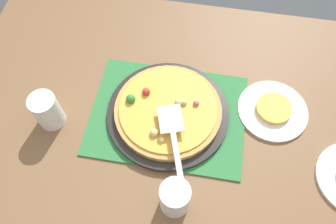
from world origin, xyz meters
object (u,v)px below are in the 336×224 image
object	(u,v)px
pizza_pan	(168,113)
served_slice_left	(274,108)
cup_far	(175,198)
pizza_server	(173,133)
cup_near	(47,111)
plate_near_left	(272,110)
pizza	(168,110)

from	to	relation	value
pizza_pan	served_slice_left	bearing A→B (deg)	-167.92
pizza_pan	served_slice_left	size ratio (longest dim) A/B	3.45
cup_far	pizza_server	bearing A→B (deg)	-79.27
cup_near	cup_far	xyz separation A→B (m)	(-0.42, 0.19, 0.00)
plate_near_left	cup_near	bearing A→B (deg)	12.32
pizza	served_slice_left	size ratio (longest dim) A/B	3.00
served_slice_left	cup_near	bearing A→B (deg)	12.32
plate_near_left	cup_near	world-z (taller)	cup_near
pizza	cup_near	distance (m)	0.36
pizza_pan	pizza_server	distance (m)	0.11
pizza_pan	pizza	bearing A→B (deg)	19.24
served_slice_left	pizza	bearing A→B (deg)	12.10
pizza_pan	pizza_server	size ratio (longest dim) A/B	1.64
pizza	plate_near_left	world-z (taller)	pizza
pizza_server	pizza_pan	bearing A→B (deg)	-71.91
pizza	cup_far	distance (m)	0.28
pizza	cup_near	xyz separation A→B (m)	(0.35, 0.08, 0.03)
cup_near	served_slice_left	bearing A→B (deg)	-167.68
pizza	cup_far	bearing A→B (deg)	103.53
served_slice_left	cup_far	distance (m)	0.43
plate_near_left	pizza_server	distance (m)	0.34
plate_near_left	served_slice_left	xyz separation A→B (m)	(0.00, 0.00, 0.01)
pizza_pan	cup_near	xyz separation A→B (m)	(0.35, 0.08, 0.05)
plate_near_left	cup_far	world-z (taller)	cup_far
cup_near	pizza_pan	bearing A→B (deg)	-167.45
served_slice_left	cup_near	xyz separation A→B (m)	(0.68, 0.15, 0.04)
served_slice_left	cup_near	world-z (taller)	cup_near
pizza	served_slice_left	bearing A→B (deg)	-167.90
cup_far	pizza	bearing A→B (deg)	-76.47
plate_near_left	pizza_server	world-z (taller)	pizza_server
pizza_pan	pizza_server	world-z (taller)	pizza_server
served_slice_left	pizza_server	xyz separation A→B (m)	(0.29, 0.16, 0.05)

